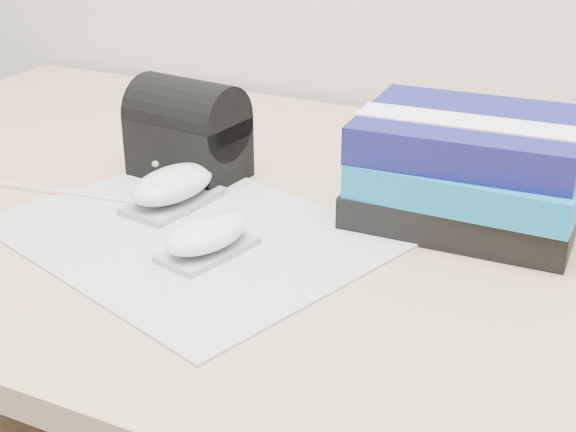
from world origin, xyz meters
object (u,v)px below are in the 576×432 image
at_px(desk, 375,368).
at_px(book_stack, 470,169).
at_px(mouse_rear, 173,187).
at_px(mouse_front, 207,236).
at_px(pouch, 188,130).

height_order(desk, book_stack, book_stack).
distance_m(mouse_rear, book_stack, 0.33).
xyz_separation_m(mouse_front, book_stack, (0.21, 0.20, 0.04)).
bearing_deg(desk, book_stack, -1.88).
distance_m(desk, mouse_rear, 0.36).
bearing_deg(pouch, book_stack, 4.68).
relative_size(desk, book_stack, 6.54).
xyz_separation_m(desk, pouch, (-0.25, -0.03, 0.29)).
height_order(mouse_front, book_stack, book_stack).
relative_size(mouse_rear, book_stack, 0.51).
bearing_deg(mouse_front, desk, 61.26).
relative_size(mouse_front, pouch, 0.78).
height_order(mouse_rear, mouse_front, mouse_rear).
bearing_deg(desk, mouse_front, -118.74).
distance_m(mouse_rear, mouse_front, 0.13).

